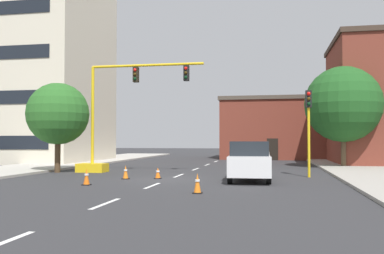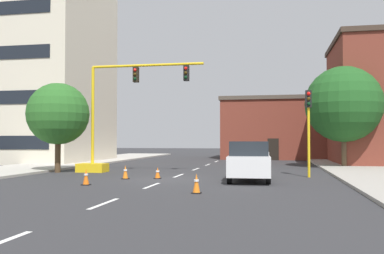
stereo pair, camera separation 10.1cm
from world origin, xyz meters
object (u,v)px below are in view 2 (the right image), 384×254
pickup_truck_white (249,161)px  traffic_cone_roadside_c (196,184)px  traffic_cone_roadside_a (125,172)px  tree_left_near (58,114)px  traffic_signal_gantry (107,138)px  tree_right_mid (344,104)px  traffic_cone_roadside_d (158,173)px  traffic_cone_roadside_b (86,177)px  traffic_light_pole_right (309,113)px

pickup_truck_white → traffic_cone_roadside_c: 5.96m
traffic_cone_roadside_a → tree_left_near: bearing=148.7°
traffic_signal_gantry → pickup_truck_white: traffic_signal_gantry is taller
tree_right_mid → traffic_cone_roadside_a: 17.74m
tree_right_mid → traffic_cone_roadside_c: (-7.99, -16.80, -4.31)m
traffic_cone_roadside_d → traffic_cone_roadside_b: bearing=-121.9°
traffic_light_pole_right → traffic_cone_roadside_a: (-9.59, -2.88, -3.17)m
tree_left_near → tree_right_mid: bearing=23.5°
tree_left_near → traffic_cone_roadside_c: size_ratio=7.30×
traffic_signal_gantry → traffic_cone_roadside_a: traffic_signal_gantry is taller
traffic_cone_roadside_a → pickup_truck_white: bearing=3.9°
traffic_cone_roadside_d → traffic_cone_roadside_a: bearing=-161.9°
traffic_cone_roadside_c → traffic_cone_roadside_b: bearing=159.8°
traffic_signal_gantry → traffic_light_pole_right: 12.48m
traffic_signal_gantry → traffic_cone_roadside_c: traffic_signal_gantry is taller
tree_right_mid → traffic_cone_roadside_a: bearing=-137.8°
traffic_light_pole_right → traffic_cone_roadside_a: bearing=-163.3°
traffic_cone_roadside_a → traffic_cone_roadside_b: bearing=-102.6°
tree_left_near → traffic_cone_roadside_a: 7.52m
pickup_truck_white → traffic_cone_roadside_b: pickup_truck_white is taller
tree_right_mid → traffic_cone_roadside_d: (-11.14, -11.02, -4.39)m
traffic_signal_gantry → traffic_cone_roadside_a: bearing=-57.0°
tree_right_mid → traffic_cone_roadside_c: tree_right_mid is taller
tree_left_near → traffic_light_pole_right: bearing=-2.3°
traffic_signal_gantry → traffic_cone_roadside_a: 5.36m
tree_left_near → traffic_signal_gantry: bearing=13.7°
traffic_signal_gantry → tree_left_near: 3.45m
traffic_signal_gantry → traffic_light_pole_right: traffic_signal_gantry is taller
tree_left_near → traffic_cone_roadside_a: bearing=-31.3°
traffic_cone_roadside_c → tree_right_mid: bearing=64.6°
traffic_cone_roadside_b → traffic_cone_roadside_c: bearing=-20.2°
traffic_signal_gantry → tree_left_near: traffic_signal_gantry is taller
pickup_truck_white → traffic_cone_roadside_d: 4.89m
pickup_truck_white → traffic_signal_gantry: bearing=157.6°
traffic_signal_gantry → traffic_cone_roadside_d: size_ratio=13.47×
pickup_truck_white → traffic_cone_roadside_d: bearing=178.9°
traffic_signal_gantry → pickup_truck_white: bearing=-22.4°
traffic_light_pole_right → tree_left_near: tree_left_near is taller
traffic_cone_roadside_b → traffic_cone_roadside_c: size_ratio=0.97×
traffic_light_pole_right → traffic_cone_roadside_c: size_ratio=6.18×
tree_right_mid → pickup_truck_white: tree_right_mid is taller
pickup_truck_white → traffic_cone_roadside_b: size_ratio=7.27×
tree_right_mid → traffic_light_pole_right: bearing=-110.1°
tree_left_near → traffic_cone_roadside_d: (7.36, -2.97, -3.41)m
traffic_signal_gantry → traffic_cone_roadside_d: traffic_signal_gantry is taller
traffic_cone_roadside_c → tree_left_near: bearing=140.3°
traffic_cone_roadside_d → traffic_signal_gantry: bearing=139.6°
traffic_cone_roadside_b → traffic_cone_roadside_d: 4.42m
traffic_cone_roadside_a → traffic_cone_roadside_c: traffic_cone_roadside_c is taller
traffic_signal_gantry → traffic_light_pole_right: size_ratio=1.69×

